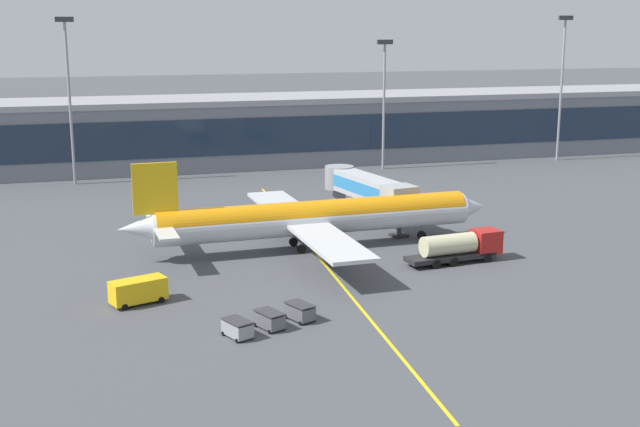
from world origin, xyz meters
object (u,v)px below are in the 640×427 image
Objects in this scene: baggage_cart_0 at (237,328)px; baggage_cart_1 at (270,320)px; crew_van at (137,290)px; fuel_tanker at (460,246)px; main_airliner at (313,218)px; baggage_cart_2 at (300,311)px.

baggage_cart_0 and baggage_cart_1 have the same top height.
fuel_tanker is at bearing 7.23° from crew_van.
fuel_tanker is 34.41m from crew_van.
main_airliner is 14.31× the size of baggage_cart_1.
crew_van is 15.50m from baggage_cart_2.
baggage_cart_2 is at bearing -32.06° from crew_van.
main_airliner is 16.77m from fuel_tanker.
baggage_cart_1 is (-23.96, -13.79, -0.96)m from fuel_tanker.
fuel_tanker is at bearing 30.86° from baggage_cart_2.
main_airliner reaches higher than baggage_cart_2.
baggage_cart_2 is at bearing -149.14° from fuel_tanker.
baggage_cart_1 is 3.20m from baggage_cart_2.
main_airliner reaches higher than fuel_tanker.
fuel_tanker is 30.84m from baggage_cart_0.
main_airliner is at bearing 144.33° from fuel_tanker.
baggage_cart_0 is (7.23, -10.70, -0.53)m from crew_van.
fuel_tanker reaches higher than baggage_cart_1.
fuel_tanker reaches higher than baggage_cart_2.
main_airliner is 25.87m from baggage_cart_1.
main_airliner is at bearing 34.31° from crew_van.
main_airliner is at bearing 71.47° from baggage_cart_2.
baggage_cart_0 is at bearing -55.96° from crew_van.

